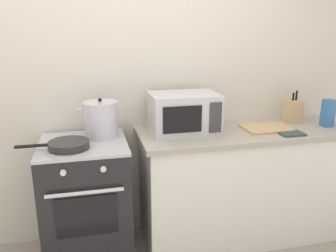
{
  "coord_description": "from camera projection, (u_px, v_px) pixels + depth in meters",
  "views": [
    {
      "loc": [
        -0.29,
        -1.71,
        1.68
      ],
      "look_at": [
        0.26,
        0.6,
        1.0
      ],
      "focal_mm": 36.46,
      "sensor_mm": 36.0,
      "label": 1
    }
  ],
  "objects": [
    {
      "name": "back_wall",
      "position": [
        163.0,
        84.0,
        2.76
      ],
      "size": [
        4.4,
        0.1,
        2.5
      ],
      "primitive_type": "cube",
      "color": "silver",
      "rests_on": "ground_plane"
    },
    {
      "name": "lower_cabinet_right",
      "position": [
        244.0,
        186.0,
        2.79
      ],
      "size": [
        1.64,
        0.56,
        0.88
      ],
      "primitive_type": "cube",
      "color": "white",
      "rests_on": "ground_plane"
    },
    {
      "name": "countertop_right",
      "position": [
        247.0,
        132.0,
        2.66
      ],
      "size": [
        1.7,
        0.6,
        0.04
      ],
      "primitive_type": "cube",
      "color": "#ADA393",
      "rests_on": "lower_cabinet_right"
    },
    {
      "name": "stove",
      "position": [
        87.0,
        202.0,
        2.49
      ],
      "size": [
        0.6,
        0.64,
        0.92
      ],
      "color": "black",
      "rests_on": "ground_plane"
    },
    {
      "name": "stock_pot",
      "position": [
        101.0,
        119.0,
        2.45
      ],
      "size": [
        0.33,
        0.25,
        0.29
      ],
      "color": "silver",
      "rests_on": "stove"
    },
    {
      "name": "frying_pan",
      "position": [
        68.0,
        145.0,
        2.24
      ],
      "size": [
        0.47,
        0.27,
        0.05
      ],
      "color": "#28282B",
      "rests_on": "stove"
    },
    {
      "name": "microwave",
      "position": [
        184.0,
        113.0,
        2.56
      ],
      "size": [
        0.5,
        0.37,
        0.3
      ],
      "color": "silver",
      "rests_on": "countertop_right"
    },
    {
      "name": "cutting_board",
      "position": [
        266.0,
        128.0,
        2.67
      ],
      "size": [
        0.36,
        0.26,
        0.02
      ],
      "primitive_type": "cube",
      "color": "tan",
      "rests_on": "countertop_right"
    },
    {
      "name": "knife_block",
      "position": [
        293.0,
        111.0,
        2.85
      ],
      "size": [
        0.13,
        0.1,
        0.27
      ],
      "color": "tan",
      "rests_on": "countertop_right"
    },
    {
      "name": "pasta_box",
      "position": [
        328.0,
        113.0,
        2.73
      ],
      "size": [
        0.08,
        0.08,
        0.22
      ],
      "primitive_type": "cube",
      "color": "teal",
      "rests_on": "countertop_right"
    },
    {
      "name": "oven_mitt",
      "position": [
        291.0,
        133.0,
        2.54
      ],
      "size": [
        0.18,
        0.14,
        0.02
      ],
      "primitive_type": "cube",
      "color": "#384C42",
      "rests_on": "countertop_right"
    }
  ]
}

